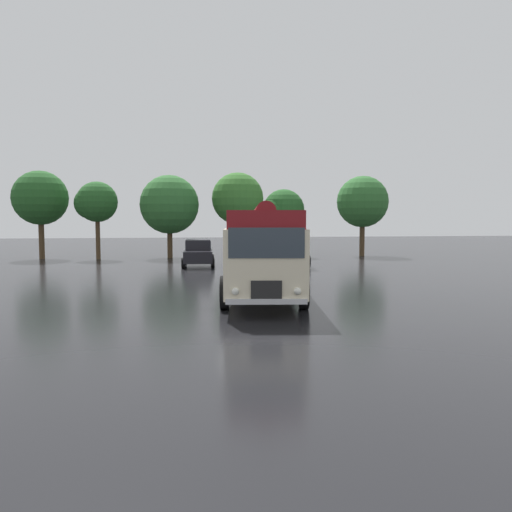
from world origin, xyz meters
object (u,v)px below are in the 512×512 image
object	(u,v)px
car_near_left	(198,253)
box_van	(285,244)
vintage_bus	(262,246)
car_mid_left	(240,253)

from	to	relation	value
car_near_left	box_van	world-z (taller)	box_van
vintage_bus	box_van	size ratio (longest dim) A/B	1.77
box_van	car_mid_left	bearing A→B (deg)	-165.20
vintage_bus	car_near_left	world-z (taller)	vintage_bus
vintage_bus	box_van	xyz separation A→B (m)	(3.41, 12.15, -0.53)
car_mid_left	box_van	world-z (taller)	box_van
vintage_bus	car_mid_left	size ratio (longest dim) A/B	2.40
box_van	vintage_bus	bearing A→B (deg)	-105.68
car_near_left	car_mid_left	bearing A→B (deg)	-14.83
vintage_bus	car_near_left	bearing A→B (deg)	99.82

